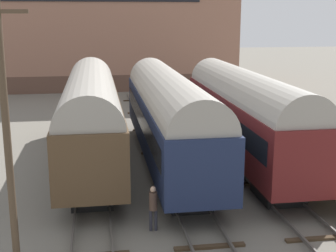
# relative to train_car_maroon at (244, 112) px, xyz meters

# --- Properties ---
(ground_plane) EXTENTS (200.00, 200.00, 0.00)m
(ground_plane) POSITION_rel_train_car_maroon_xyz_m (-4.18, -6.33, -2.99)
(ground_plane) COLOR #6B665B
(track_left) EXTENTS (2.60, 60.00, 0.26)m
(track_left) POSITION_rel_train_car_maroon_xyz_m (-8.36, -6.33, -2.85)
(track_left) COLOR #4C4742
(track_left) RESTS_ON ground
(track_middle) EXTENTS (2.60, 60.00, 0.26)m
(track_middle) POSITION_rel_train_car_maroon_xyz_m (-4.18, -6.33, -2.85)
(track_middle) COLOR #4C4742
(track_middle) RESTS_ON ground
(track_right) EXTENTS (2.60, 60.00, 0.26)m
(track_right) POSITION_rel_train_car_maroon_xyz_m (0.00, -6.33, -2.85)
(track_right) COLOR #4C4742
(track_right) RESTS_ON ground
(train_car_maroon) EXTENTS (2.90, 16.12, 5.24)m
(train_car_maroon) POSITION_rel_train_car_maroon_xyz_m (0.00, 0.00, 0.00)
(train_car_maroon) COLOR black
(train_car_maroon) RESTS_ON ground
(train_car_brown) EXTENTS (3.08, 16.79, 5.29)m
(train_car_brown) POSITION_rel_train_car_maroon_xyz_m (-8.36, 1.14, 0.00)
(train_car_brown) COLOR black
(train_car_brown) RESTS_ON ground
(train_car_navy) EXTENTS (3.05, 17.61, 5.21)m
(train_car_navy) POSITION_rel_train_car_maroon_xyz_m (-4.18, 0.45, -0.04)
(train_car_navy) COLOR black
(train_car_navy) RESTS_ON ground
(station_platform) EXTENTS (2.86, 10.48, 1.00)m
(station_platform) POSITION_rel_train_car_maroon_xyz_m (2.75, -3.76, -2.07)
(station_platform) COLOR brown
(station_platform) RESTS_ON ground
(person_worker) EXTENTS (0.32, 0.32, 1.81)m
(person_worker) POSITION_rel_train_car_maroon_xyz_m (-6.01, -7.62, -1.89)
(person_worker) COLOR #282833
(person_worker) RESTS_ON ground
(utility_pole) EXTENTS (1.80, 0.24, 9.40)m
(utility_pole) POSITION_rel_train_car_maroon_xyz_m (-10.81, -9.63, 1.87)
(utility_pole) COLOR #473828
(utility_pole) RESTS_ON ground
(warehouse_building) EXTENTS (30.96, 13.35, 18.41)m
(warehouse_building) POSITION_rel_train_car_maroon_xyz_m (-7.63, 32.96, 6.21)
(warehouse_building) COLOR brown
(warehouse_building) RESTS_ON ground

